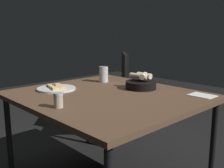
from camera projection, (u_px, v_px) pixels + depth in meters
dining_table at (107, 101)px, 1.80m from camera, size 1.18×1.07×0.71m
pizza_plate at (56, 88)px, 1.91m from camera, size 0.27×0.27×0.04m
bread_basket at (141, 84)px, 1.94m from camera, size 0.22×0.22×0.12m
beer_glass at (104, 75)px, 2.19m from camera, size 0.07×0.07×0.13m
pepper_shaker at (58, 101)px, 1.46m from camera, size 0.05×0.05×0.08m
napkin at (202, 95)px, 1.73m from camera, size 0.16×0.12×0.00m
chair_near at (114, 90)px, 2.82m from camera, size 0.62×0.62×0.89m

